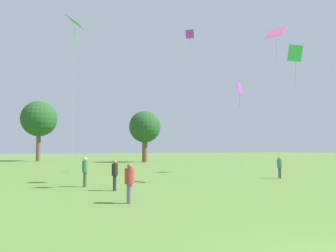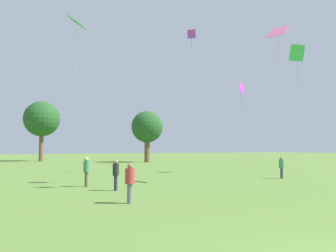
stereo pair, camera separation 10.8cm
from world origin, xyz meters
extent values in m
cylinder|color=#282D42|center=(13.23, 14.72, 0.39)|extent=(0.20, 0.20, 0.78)
cylinder|color=#387A51|center=(13.23, 14.72, 1.09)|extent=(0.36, 0.36, 0.62)
sphere|color=#A37556|center=(13.23, 14.72, 1.49)|extent=(0.21, 0.21, 0.21)
cylinder|color=#282D42|center=(0.03, 13.51, 0.39)|extent=(0.19, 0.19, 0.79)
cylinder|color=#232328|center=(0.03, 13.51, 1.10)|extent=(0.35, 0.35, 0.62)
sphere|color=#A37556|center=(0.03, 13.51, 1.51)|extent=(0.21, 0.21, 0.21)
cylinder|color=slate|center=(-0.73, 9.40, 0.39)|extent=(0.24, 0.24, 0.78)
cylinder|color=#B23833|center=(-0.73, 9.40, 1.09)|extent=(0.45, 0.45, 0.62)
sphere|color=brown|center=(-0.73, 9.40, 1.49)|extent=(0.21, 0.21, 0.21)
cylinder|color=brown|center=(-0.93, 16.02, 0.42)|extent=(0.27, 0.27, 0.84)
cylinder|color=#387A51|center=(-0.93, 16.02, 1.17)|extent=(0.48, 0.48, 0.66)
sphere|color=#DBAD89|center=(-0.93, 16.02, 1.59)|extent=(0.23, 0.23, 0.23)
cube|color=pink|center=(10.51, 12.16, 9.86)|extent=(1.25, 1.45, 0.84)
cylinder|color=pink|center=(10.51, 12.16, 8.69)|extent=(0.02, 0.02, 1.48)
cylinder|color=#BCB7A8|center=(10.51, 12.16, 4.93)|extent=(0.01, 0.01, 9.85)
cube|color=#B738C6|center=(10.29, 22.63, 13.01)|extent=(0.75, 0.74, 0.76)
cylinder|color=#B738C6|center=(10.29, 22.63, 12.08)|extent=(0.02, 0.02, 1.30)
cylinder|color=#BCB7A8|center=(10.29, 22.63, 6.51)|extent=(0.01, 0.01, 13.00)
cube|color=#B738C6|center=(14.39, 20.48, 7.84)|extent=(0.97, 0.66, 0.98)
cylinder|color=#B738C6|center=(14.39, 20.48, 6.76)|extent=(0.02, 0.02, 1.46)
cylinder|color=#BCB7A8|center=(14.39, 20.48, 3.92)|extent=(0.01, 0.01, 7.84)
cube|color=green|center=(-0.39, 22.45, 12.12)|extent=(1.69, 1.76, 0.82)
cylinder|color=green|center=(-0.39, 22.45, 10.75)|extent=(0.02, 0.02, 1.79)
cylinder|color=#BCB7A8|center=(-0.39, 22.45, 6.06)|extent=(0.01, 0.01, 12.11)
cylinder|color=#BCB7A8|center=(12.46, 9.58, 10.16)|extent=(0.01, 0.01, 20.31)
cube|color=green|center=(14.43, 14.05, 9.47)|extent=(1.27, 0.60, 1.18)
cylinder|color=green|center=(14.43, 14.05, 8.04)|extent=(0.02, 0.02, 2.01)
cylinder|color=#BCB7A8|center=(14.43, 14.05, 4.74)|extent=(0.01, 0.01, 9.47)
cylinder|color=brown|center=(16.02, 46.17, 2.19)|extent=(0.85, 0.85, 4.38)
sphere|color=#235123|center=(16.02, 46.17, 5.82)|extent=(5.20, 5.20, 5.20)
cylinder|color=brown|center=(1.08, 59.08, 2.91)|extent=(0.73, 0.73, 5.82)
sphere|color=#235123|center=(1.08, 59.08, 7.56)|extent=(6.32, 6.32, 6.32)
camera|label=1|loc=(-5.55, -3.13, 2.20)|focal=35.00mm
camera|label=2|loc=(-5.45, -3.18, 2.20)|focal=35.00mm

